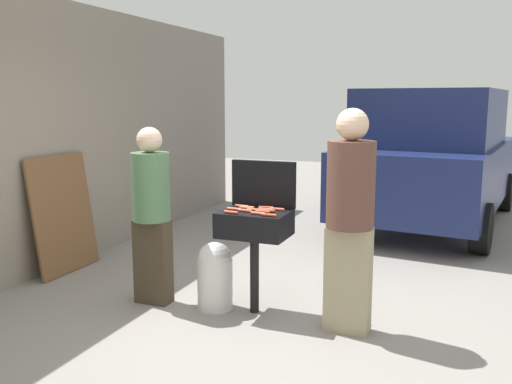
{
  "coord_description": "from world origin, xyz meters",
  "views": [
    {
      "loc": [
        1.7,
        -4.26,
        1.88
      ],
      "look_at": [
        -0.24,
        0.63,
        1.0
      ],
      "focal_mm": 38.96,
      "sensor_mm": 36.0,
      "label": 1
    }
  ],
  "objects": [
    {
      "name": "hot_dog_11",
      "position": [
        -0.16,
        0.21,
        0.93
      ],
      "size": [
        0.13,
        0.03,
        0.03
      ],
      "primitive_type": "cylinder",
      "rotation": [
        0.0,
        1.57,
        -0.03
      ],
      "color": "#C6593D",
      "rests_on": "bbq_grill"
    },
    {
      "name": "hot_dog_1",
      "position": [
        0.03,
        0.01,
        0.93
      ],
      "size": [
        0.13,
        0.04,
        0.03
      ],
      "primitive_type": "cylinder",
      "rotation": [
        0.0,
        1.57,
        -0.1
      ],
      "color": "#C6593D",
      "rests_on": "bbq_grill"
    },
    {
      "name": "hot_dog_13",
      "position": [
        -0.24,
        0.1,
        0.93
      ],
      "size": [
        0.13,
        0.03,
        0.03
      ],
      "primitive_type": "cylinder",
      "rotation": [
        0.0,
        1.57,
        -0.01
      ],
      "color": "#C6593D",
      "rests_on": "bbq_grill"
    },
    {
      "name": "hot_dog_5",
      "position": [
        -0.06,
        0.13,
        0.93
      ],
      "size": [
        0.13,
        0.04,
        0.03
      ],
      "primitive_type": "cylinder",
      "rotation": [
        0.0,
        1.57,
        0.09
      ],
      "color": "#C6593D",
      "rests_on": "bbq_grill"
    },
    {
      "name": "hot_dog_6",
      "position": [
        -0.0,
        0.27,
        0.93
      ],
      "size": [
        0.13,
        0.04,
        0.03
      ],
      "primitive_type": "cylinder",
      "rotation": [
        0.0,
        1.57,
        0.12
      ],
      "color": "#AD4228",
      "rests_on": "bbq_grill"
    },
    {
      "name": "hot_dog_8",
      "position": [
        0.14,
        -0.03,
        0.93
      ],
      "size": [
        0.13,
        0.03,
        0.03
      ],
      "primitive_type": "cylinder",
      "rotation": [
        0.0,
        1.57,
        0.01
      ],
      "color": "#AD4228",
      "rests_on": "bbq_grill"
    },
    {
      "name": "grill_lid_open",
      "position": [
        -0.06,
        0.35,
        1.13
      ],
      "size": [
        0.6,
        0.05,
        0.42
      ],
      "primitive_type": "cube",
      "color": "black",
      "rests_on": "bbq_grill"
    },
    {
      "name": "leaning_board",
      "position": [
        -2.45,
        0.49,
        0.64
      ],
      "size": [
        0.2,
        0.9,
        1.28
      ],
      "primitive_type": "cube",
      "rotation": [
        0.0,
        -0.13,
        0.0
      ],
      "color": "brown",
      "rests_on": "ground"
    },
    {
      "name": "bbq_grill",
      "position": [
        -0.06,
        0.13,
        0.78
      ],
      "size": [
        0.6,
        0.44,
        0.92
      ],
      "color": "black",
      "rests_on": "ground"
    },
    {
      "name": "house_wall_side",
      "position": [
        -2.7,
        1.0,
        1.48
      ],
      "size": [
        0.24,
        8.0,
        2.97
      ],
      "primitive_type": "cube",
      "color": "gray",
      "rests_on": "ground"
    },
    {
      "name": "person_right",
      "position": [
        0.8,
        0.03,
        0.99
      ],
      "size": [
        0.38,
        0.38,
        1.82
      ],
      "rotation": [
        0.0,
        0.0,
        3.2
      ],
      "color": "gray",
      "rests_on": "ground"
    },
    {
      "name": "parked_minivan",
      "position": [
        1.12,
        4.49,
        1.03
      ],
      "size": [
        2.48,
        4.6,
        2.02
      ],
      "rotation": [
        0.0,
        0.0,
        3.02
      ],
      "color": "navy",
      "rests_on": "ground"
    },
    {
      "name": "hot_dog_4",
      "position": [
        -0.16,
        0.19,
        0.93
      ],
      "size": [
        0.13,
        0.03,
        0.03
      ],
      "primitive_type": "cylinder",
      "rotation": [
        0.0,
        1.57,
        -0.01
      ],
      "color": "#B74C33",
      "rests_on": "bbq_grill"
    },
    {
      "name": "hot_dog_9",
      "position": [
        0.03,
        0.19,
        0.93
      ],
      "size": [
        0.13,
        0.03,
        0.03
      ],
      "primitive_type": "cylinder",
      "rotation": [
        0.0,
        1.57,
        -0.04
      ],
      "color": "#B74C33",
      "rests_on": "bbq_grill"
    },
    {
      "name": "ground_plane",
      "position": [
        0.0,
        0.0,
        0.0
      ],
      "size": [
        24.0,
        24.0,
        0.0
      ],
      "primitive_type": "plane",
      "color": "gray"
    },
    {
      "name": "hot_dog_2",
      "position": [
        0.12,
        0.24,
        0.93
      ],
      "size": [
        0.13,
        0.03,
        0.03
      ],
      "primitive_type": "cylinder",
      "rotation": [
        0.0,
        1.57,
        -0.02
      ],
      "color": "#C6593D",
      "rests_on": "bbq_grill"
    },
    {
      "name": "hot_dog_10",
      "position": [
        0.06,
        0.14,
        0.93
      ],
      "size": [
        0.13,
        0.04,
        0.03
      ],
      "primitive_type": "cylinder",
      "rotation": [
        0.0,
        1.57,
        0.11
      ],
      "color": "#B74C33",
      "rests_on": "bbq_grill"
    },
    {
      "name": "hot_dog_0",
      "position": [
        0.04,
        0.08,
        0.93
      ],
      "size": [
        0.13,
        0.03,
        0.03
      ],
      "primitive_type": "cylinder",
      "rotation": [
        0.0,
        1.57,
        -0.01
      ],
      "color": "#AD4228",
      "rests_on": "bbq_grill"
    },
    {
      "name": "hot_dog_7",
      "position": [
        -0.23,
        0.25,
        0.93
      ],
      "size": [
        0.13,
        0.04,
        0.03
      ],
      "primitive_type": "cylinder",
      "rotation": [
        0.0,
        1.57,
        -0.09
      ],
      "color": "#B74C33",
      "rests_on": "bbq_grill"
    },
    {
      "name": "propane_tank",
      "position": [
        -0.42,
        0.08,
        0.32
      ],
      "size": [
        0.32,
        0.32,
        0.62
      ],
      "color": "silver",
      "rests_on": "ground"
    },
    {
      "name": "hot_dog_3",
      "position": [
        -0.21,
        -0.03,
        0.93
      ],
      "size": [
        0.13,
        0.04,
        0.03
      ],
      "primitive_type": "cylinder",
      "rotation": [
        0.0,
        1.57,
        -0.11
      ],
      "color": "#B74C33",
      "rests_on": "bbq_grill"
    },
    {
      "name": "hot_dog_12",
      "position": [
        -0.12,
        0.07,
        0.93
      ],
      "size": [
        0.13,
        0.04,
        0.03
      ],
      "primitive_type": "cylinder",
      "rotation": [
        0.0,
        1.57,
        -0.1
      ],
      "color": "#C6593D",
      "rests_on": "bbq_grill"
    },
    {
      "name": "person_left",
      "position": [
        -1.02,
        0.01,
        0.89
      ],
      "size": [
        0.34,
        0.34,
        1.64
      ],
      "rotation": [
        0.0,
        0.0,
        0.02
      ],
      "color": "#3F3323",
      "rests_on": "ground"
    }
  ]
}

